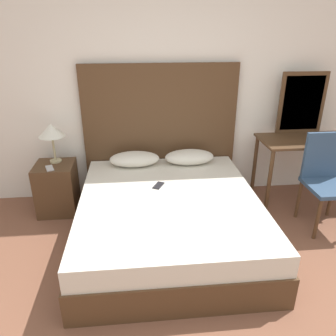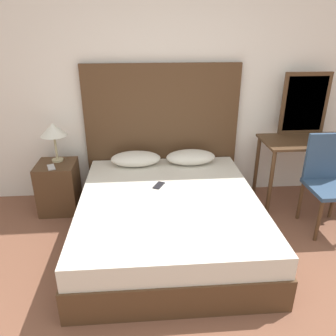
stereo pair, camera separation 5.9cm
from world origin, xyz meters
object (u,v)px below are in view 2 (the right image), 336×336
object	(u,v)px
phone_on_nightstand	(51,167)
vanity_desk	(308,151)
table_lamp	(53,131)
bed	(169,219)
phone_on_bed	(159,185)
nightstand	(59,187)
chair	(328,177)

from	to	relation	value
phone_on_nightstand	vanity_desk	distance (m)	2.80
table_lamp	vanity_desk	world-z (taller)	table_lamp
bed	vanity_desk	distance (m)	1.77
phone_on_bed	nightstand	xyz separation A→B (m)	(-1.09, 0.44, -0.20)
bed	chair	world-z (taller)	chair
nightstand	phone_on_nightstand	size ratio (longest dim) A/B	3.40
phone_on_bed	nightstand	world-z (taller)	nightstand
vanity_desk	chair	bearing A→B (deg)	-88.97
phone_on_bed	chair	size ratio (longest dim) A/B	0.17
phone_on_nightstand	phone_on_bed	bearing A→B (deg)	-17.00
bed	chair	distance (m)	1.65
table_lamp	vanity_desk	size ratio (longest dim) A/B	0.41
bed	vanity_desk	world-z (taller)	vanity_desk
phone_on_bed	table_lamp	size ratio (longest dim) A/B	0.39
table_lamp	vanity_desk	xyz separation A→B (m)	(2.77, -0.14, -0.26)
table_lamp	phone_on_nightstand	world-z (taller)	table_lamp
phone_on_bed	table_lamp	distance (m)	1.28
phone_on_bed	vanity_desk	size ratio (longest dim) A/B	0.16
phone_on_nightstand	vanity_desk	world-z (taller)	vanity_desk
nightstand	table_lamp	xyz separation A→B (m)	(0.01, 0.08, 0.63)
nightstand	vanity_desk	bearing A→B (deg)	-1.09
nightstand	vanity_desk	size ratio (longest dim) A/B	0.55
bed	phone_on_nightstand	bearing A→B (deg)	154.38
table_lamp	chair	world-z (taller)	table_lamp
table_lamp	phone_on_nightstand	distance (m)	0.39
bed	phone_on_bed	bearing A→B (deg)	109.18
phone_on_nightstand	vanity_desk	bearing A→B (deg)	1.03
bed	chair	xyz separation A→B (m)	(1.61, 0.17, 0.31)
vanity_desk	table_lamp	bearing A→B (deg)	177.21
phone_on_bed	nightstand	size ratio (longest dim) A/B	0.29
bed	chair	bearing A→B (deg)	5.85
phone_on_nightstand	chair	xyz separation A→B (m)	(2.80, -0.41, -0.03)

